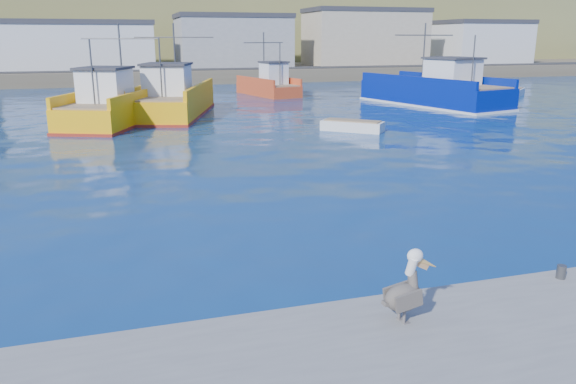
% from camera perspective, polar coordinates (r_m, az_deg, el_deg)
% --- Properties ---
extents(ground, '(260.00, 260.00, 0.00)m').
position_cam_1_polar(ground, '(14.95, 8.16, -6.66)').
color(ground, navy).
rests_on(ground, ground).
extents(dock_bollards, '(36.20, 0.20, 0.30)m').
position_cam_1_polar(dock_bollards, '(12.28, 17.60, -9.03)').
color(dock_bollards, '#4C4C4C').
rests_on(dock_bollards, dock).
extents(far_shore, '(200.00, 81.00, 24.00)m').
position_cam_1_polar(far_shore, '(121.91, -14.62, 16.56)').
color(far_shore, brown).
rests_on(far_shore, ground).
extents(trawler_yellow_a, '(8.17, 12.42, 6.58)m').
position_cam_1_polar(trawler_yellow_a, '(39.80, -17.06, 8.26)').
color(trawler_yellow_a, '#FFAF0A').
rests_on(trawler_yellow_a, ground).
extents(trawler_yellow_b, '(7.78, 13.14, 6.66)m').
position_cam_1_polar(trawler_yellow_b, '(42.66, -11.62, 9.10)').
color(trawler_yellow_b, '#FFAF0A').
rests_on(trawler_yellow_b, ground).
extents(trawler_blue, '(8.08, 14.59, 6.84)m').
position_cam_1_polar(trawler_blue, '(49.90, 14.75, 9.88)').
color(trawler_blue, navy).
rests_on(trawler_blue, ground).
extents(boat_orange, '(4.89, 8.76, 6.07)m').
position_cam_1_polar(boat_orange, '(56.69, -1.91, 10.82)').
color(boat_orange, '#CA441E').
rests_on(boat_orange, ground).
extents(skiff_mid, '(3.73, 3.47, 0.82)m').
position_cam_1_polar(skiff_mid, '(35.00, 6.55, 6.60)').
color(skiff_mid, silver).
rests_on(skiff_mid, ground).
extents(skiff_far, '(3.84, 3.68, 0.86)m').
position_cam_1_polar(skiff_far, '(61.02, 22.01, 9.35)').
color(skiff_far, silver).
rests_on(skiff_far, ground).
extents(pelican, '(1.14, 0.53, 1.40)m').
position_cam_1_polar(pelican, '(10.65, 11.89, -9.82)').
color(pelican, '#595451').
rests_on(pelican, dock).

